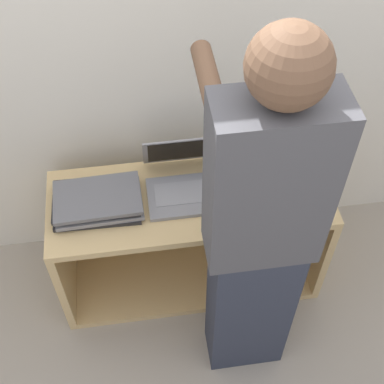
{
  "coord_description": "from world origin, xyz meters",
  "views": [
    {
      "loc": [
        -0.21,
        -1.27,
        2.51
      ],
      "look_at": [
        0.0,
        0.17,
        0.77
      ],
      "focal_mm": 50.0,
      "sensor_mm": 36.0,
      "label": 1
    }
  ],
  "objects": [
    {
      "name": "laptop_open",
      "position": [
        0.0,
        0.3,
        0.7
      ],
      "size": [
        0.38,
        0.35,
        0.24
      ],
      "color": "gray",
      "rests_on": "cart"
    },
    {
      "name": "wall_back",
      "position": [
        0.0,
        0.6,
        1.2
      ],
      "size": [
        8.0,
        0.05,
        2.4
      ],
      "color": "silver",
      "rests_on": "ground_plane"
    },
    {
      "name": "cart",
      "position": [
        0.0,
        0.31,
        0.32
      ],
      "size": [
        1.29,
        0.49,
        0.65
      ],
      "color": "tan",
      "rests_on": "ground_plane"
    },
    {
      "name": "laptop_stack_left",
      "position": [
        -0.41,
        0.25,
        0.69
      ],
      "size": [
        0.39,
        0.26,
        0.08
      ],
      "color": "#232326",
      "rests_on": "cart"
    },
    {
      "name": "person",
      "position": [
        0.2,
        -0.2,
        0.91
      ],
      "size": [
        0.4,
        0.54,
        1.8
      ],
      "color": "#2D3342",
      "rests_on": "ground_plane"
    },
    {
      "name": "ground_plane",
      "position": [
        0.0,
        0.0,
        0.0
      ],
      "size": [
        12.0,
        12.0,
        0.0
      ],
      "primitive_type": "plane",
      "color": "#9E9384"
    },
    {
      "name": "laptop_stack_right",
      "position": [
        0.41,
        0.25,
        0.72
      ],
      "size": [
        0.4,
        0.26,
        0.14
      ],
      "color": "slate",
      "rests_on": "cart"
    }
  ]
}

